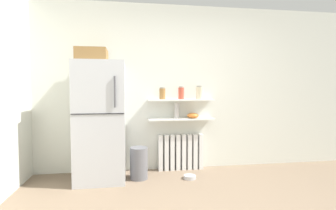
{
  "coord_description": "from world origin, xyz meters",
  "views": [
    {
      "loc": [
        -0.8,
        -2.11,
        1.27
      ],
      "look_at": [
        -0.22,
        1.6,
        1.05
      ],
      "focal_mm": 27.97,
      "sensor_mm": 36.0,
      "label": 1
    }
  ],
  "objects_px": {
    "pet_food_bowl": "(190,177)",
    "storage_jar_2": "(200,92)",
    "trash_bin": "(139,163)",
    "vase": "(177,111)",
    "storage_jar_1": "(181,93)",
    "refrigerator": "(100,118)",
    "shelf_bowl": "(193,116)",
    "storage_jar_0": "(162,93)",
    "radiator": "(181,152)"
  },
  "relations": [
    {
      "from": "storage_jar_2",
      "to": "trash_bin",
      "type": "distance_m",
      "value": 1.43
    },
    {
      "from": "radiator",
      "to": "trash_bin",
      "type": "relative_size",
      "value": 1.58
    },
    {
      "from": "pet_food_bowl",
      "to": "storage_jar_2",
      "type": "bearing_deg",
      "value": 58.75
    },
    {
      "from": "storage_jar_2",
      "to": "vase",
      "type": "height_order",
      "value": "storage_jar_2"
    },
    {
      "from": "storage_jar_2",
      "to": "pet_food_bowl",
      "type": "distance_m",
      "value": 1.3
    },
    {
      "from": "storage_jar_0",
      "to": "trash_bin",
      "type": "xyz_separation_m",
      "value": [
        -0.38,
        -0.31,
        -0.99
      ]
    },
    {
      "from": "pet_food_bowl",
      "to": "radiator",
      "type": "bearing_deg",
      "value": 95.13
    },
    {
      "from": "refrigerator",
      "to": "storage_jar_0",
      "type": "relative_size",
      "value": 9.81
    },
    {
      "from": "storage_jar_0",
      "to": "radiator",
      "type": "bearing_deg",
      "value": 5.78
    },
    {
      "from": "refrigerator",
      "to": "vase",
      "type": "xyz_separation_m",
      "value": [
        1.14,
        0.24,
        0.08
      ]
    },
    {
      "from": "storage_jar_0",
      "to": "vase",
      "type": "distance_m",
      "value": 0.35
    },
    {
      "from": "radiator",
      "to": "pet_food_bowl",
      "type": "height_order",
      "value": "radiator"
    },
    {
      "from": "storage_jar_1",
      "to": "pet_food_bowl",
      "type": "relative_size",
      "value": 1.15
    },
    {
      "from": "refrigerator",
      "to": "shelf_bowl",
      "type": "relative_size",
      "value": 9.99
    },
    {
      "from": "trash_bin",
      "to": "pet_food_bowl",
      "type": "bearing_deg",
      "value": -8.92
    },
    {
      "from": "refrigerator",
      "to": "radiator",
      "type": "bearing_deg",
      "value": 12.63
    },
    {
      "from": "storage_jar_2",
      "to": "vase",
      "type": "distance_m",
      "value": 0.46
    },
    {
      "from": "trash_bin",
      "to": "refrigerator",
      "type": "bearing_deg",
      "value": 172.63
    },
    {
      "from": "storage_jar_2",
      "to": "vase",
      "type": "xyz_separation_m",
      "value": [
        -0.37,
        0.0,
        -0.28
      ]
    },
    {
      "from": "storage_jar_0",
      "to": "refrigerator",
      "type": "bearing_deg",
      "value": -165.21
    },
    {
      "from": "vase",
      "to": "trash_bin",
      "type": "bearing_deg",
      "value": -152.99
    },
    {
      "from": "storage_jar_1",
      "to": "pet_food_bowl",
      "type": "bearing_deg",
      "value": -84.51
    },
    {
      "from": "refrigerator",
      "to": "trash_bin",
      "type": "xyz_separation_m",
      "value": [
        0.53,
        -0.07,
        -0.64
      ]
    },
    {
      "from": "shelf_bowl",
      "to": "pet_food_bowl",
      "type": "distance_m",
      "value": 0.95
    },
    {
      "from": "vase",
      "to": "trash_bin",
      "type": "distance_m",
      "value": 0.99
    },
    {
      "from": "refrigerator",
      "to": "storage_jar_2",
      "type": "height_order",
      "value": "refrigerator"
    },
    {
      "from": "vase",
      "to": "shelf_bowl",
      "type": "bearing_deg",
      "value": 0.0
    },
    {
      "from": "storage_jar_2",
      "to": "pet_food_bowl",
      "type": "height_order",
      "value": "storage_jar_2"
    },
    {
      "from": "storage_jar_0",
      "to": "storage_jar_1",
      "type": "relative_size",
      "value": 0.93
    },
    {
      "from": "refrigerator",
      "to": "shelf_bowl",
      "type": "xyz_separation_m",
      "value": [
        1.4,
        0.24,
        -0.0
      ]
    },
    {
      "from": "storage_jar_0",
      "to": "vase",
      "type": "bearing_deg",
      "value": 0.0
    },
    {
      "from": "refrigerator",
      "to": "radiator",
      "type": "distance_m",
      "value": 1.37
    },
    {
      "from": "radiator",
      "to": "storage_jar_1",
      "type": "distance_m",
      "value": 0.94
    },
    {
      "from": "refrigerator",
      "to": "pet_food_bowl",
      "type": "bearing_deg",
      "value": -8.26
    },
    {
      "from": "storage_jar_0",
      "to": "pet_food_bowl",
      "type": "height_order",
      "value": "storage_jar_0"
    },
    {
      "from": "shelf_bowl",
      "to": "trash_bin",
      "type": "bearing_deg",
      "value": -160.34
    },
    {
      "from": "shelf_bowl",
      "to": "trash_bin",
      "type": "relative_size",
      "value": 0.41
    },
    {
      "from": "shelf_bowl",
      "to": "trash_bin",
      "type": "distance_m",
      "value": 1.12
    },
    {
      "from": "vase",
      "to": "shelf_bowl",
      "type": "xyz_separation_m",
      "value": [
        0.26,
        0.0,
        -0.08
      ]
    },
    {
      "from": "refrigerator",
      "to": "storage_jar_0",
      "type": "xyz_separation_m",
      "value": [
        0.91,
        0.24,
        0.35
      ]
    },
    {
      "from": "storage_jar_2",
      "to": "vase",
      "type": "bearing_deg",
      "value": 180.0
    },
    {
      "from": "refrigerator",
      "to": "vase",
      "type": "distance_m",
      "value": 1.17
    },
    {
      "from": "vase",
      "to": "storage_jar_2",
      "type": "bearing_deg",
      "value": -0.0
    },
    {
      "from": "radiator",
      "to": "storage_jar_0",
      "type": "xyz_separation_m",
      "value": [
        -0.3,
        -0.03,
        0.94
      ]
    },
    {
      "from": "shelf_bowl",
      "to": "storage_jar_2",
      "type": "bearing_deg",
      "value": -0.0
    },
    {
      "from": "storage_jar_2",
      "to": "refrigerator",
      "type": "bearing_deg",
      "value": -170.91
    },
    {
      "from": "refrigerator",
      "to": "trash_bin",
      "type": "height_order",
      "value": "refrigerator"
    },
    {
      "from": "storage_jar_2",
      "to": "trash_bin",
      "type": "relative_size",
      "value": 0.46
    },
    {
      "from": "storage_jar_1",
      "to": "storage_jar_2",
      "type": "relative_size",
      "value": 0.96
    },
    {
      "from": "vase",
      "to": "pet_food_bowl",
      "type": "bearing_deg",
      "value": -75.41
    }
  ]
}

